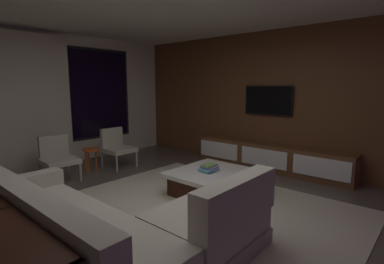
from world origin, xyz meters
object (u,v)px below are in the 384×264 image
(mounted_tv, at_px, (268,100))
(accent_chair_by_curtain, at_px, (58,156))
(sectional_couch, at_px, (108,232))
(coffee_table, at_px, (214,183))
(book_stack_on_coffee_table, at_px, (209,168))
(accent_chair_near_window, at_px, (116,146))
(media_console, at_px, (271,158))
(side_stool, at_px, (91,153))

(mounted_tv, bearing_deg, accent_chair_by_curtain, 143.75)
(sectional_couch, distance_m, coffee_table, 2.03)
(book_stack_on_coffee_table, distance_m, mounted_tv, 2.19)
(sectional_couch, height_order, book_stack_on_coffee_table, sectional_couch)
(accent_chair_near_window, height_order, media_console, accent_chair_near_window)
(coffee_table, xyz_separation_m, accent_chair_by_curtain, (-1.22, 2.46, 0.25))
(coffee_table, distance_m, side_stool, 2.53)
(book_stack_on_coffee_table, bearing_deg, sectional_couch, -170.01)
(coffee_table, height_order, media_console, media_console)
(book_stack_on_coffee_table, distance_m, accent_chair_by_curtain, 2.67)
(book_stack_on_coffee_table, bearing_deg, media_console, -4.19)
(side_stool, xyz_separation_m, media_console, (2.37, -2.51, -0.12))
(accent_chair_near_window, relative_size, mounted_tv, 0.78)
(side_stool, relative_size, media_console, 0.15)
(media_console, distance_m, mounted_tv, 1.13)
(sectional_couch, xyz_separation_m, coffee_table, (2.01, 0.27, -0.10))
(coffee_table, distance_m, accent_chair_near_window, 2.46)
(coffee_table, relative_size, side_stool, 2.52)
(accent_chair_by_curtain, bearing_deg, accent_chair_near_window, -0.78)
(accent_chair_by_curtain, relative_size, side_stool, 1.70)
(coffee_table, bearing_deg, media_console, -1.88)
(sectional_couch, relative_size, coffee_table, 2.16)
(coffee_table, relative_size, mounted_tv, 1.16)
(accent_chair_near_window, bearing_deg, accent_chair_by_curtain, 179.22)
(book_stack_on_coffee_table, height_order, side_stool, book_stack_on_coffee_table)
(sectional_couch, distance_m, side_stool, 3.07)
(sectional_couch, xyz_separation_m, media_console, (3.78, 0.22, -0.04))
(sectional_couch, relative_size, side_stool, 5.43)
(coffee_table, bearing_deg, sectional_couch, -172.24)
(sectional_couch, height_order, accent_chair_by_curtain, sectional_couch)
(sectional_couch, height_order, accent_chair_near_window, sectional_couch)
(accent_chair_by_curtain, height_order, media_console, accent_chair_by_curtain)
(accent_chair_near_window, bearing_deg, coffee_table, -89.27)
(book_stack_on_coffee_table, xyz_separation_m, side_stool, (-0.57, 2.38, -0.04))
(accent_chair_near_window, distance_m, media_console, 3.09)
(accent_chair_near_window, relative_size, side_stool, 1.70)
(book_stack_on_coffee_table, height_order, accent_chair_near_window, accent_chair_near_window)
(book_stack_on_coffee_table, relative_size, media_console, 0.09)
(media_console, bearing_deg, mounted_tv, 47.60)
(book_stack_on_coffee_table, bearing_deg, accent_chair_by_curtain, 116.37)
(accent_chair_by_curtain, bearing_deg, book_stack_on_coffee_table, -63.63)
(sectional_couch, bearing_deg, side_stool, 62.73)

